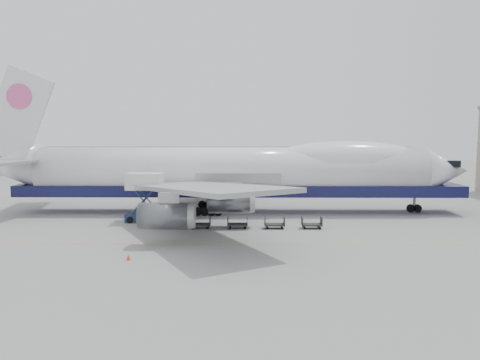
{
  "coord_description": "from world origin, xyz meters",
  "views": [
    {
      "loc": [
        1.83,
        -51.43,
        11.09
      ],
      "look_at": [
        1.22,
        6.0,
        5.05
      ],
      "focal_mm": 35.0,
      "sensor_mm": 36.0,
      "label": 1
    }
  ],
  "objects": [
    {
      "name": "hangar",
      "position": [
        -10.0,
        70.0,
        3.5
      ],
      "size": [
        110.0,
        8.0,
        7.0
      ],
      "primitive_type": "cube",
      "color": "slate",
      "rests_on": "ground"
    },
    {
      "name": "catering_truck",
      "position": [
        -10.36,
        4.85,
        3.43
      ],
      "size": [
        4.74,
        3.44,
        6.01
      ],
      "rotation": [
        0.0,
        0.0,
        -0.07
      ],
      "color": "navy",
      "rests_on": "ground"
    },
    {
      "name": "dolly_3",
      "position": [
        5.22,
        1.14,
        0.53
      ],
      "size": [
        2.3,
        1.35,
        1.3
      ],
      "color": "#2D2D30",
      "rests_on": "ground"
    },
    {
      "name": "dolly_1",
      "position": [
        -3.25,
        1.14,
        0.53
      ],
      "size": [
        2.3,
        1.35,
        1.3
      ],
      "color": "#2D2D30",
      "rests_on": "ground"
    },
    {
      "name": "dolly_2",
      "position": [
        0.98,
        1.14,
        0.53
      ],
      "size": [
        2.3,
        1.35,
        1.3
      ],
      "color": "#2D2D30",
      "rests_on": "ground"
    },
    {
      "name": "apron_line",
      "position": [
        0.0,
        -6.0,
        0.01
      ],
      "size": [
        60.0,
        0.15,
        0.01
      ],
      "primitive_type": "cube",
      "color": "gold",
      "rests_on": "ground"
    },
    {
      "name": "dolly_4",
      "position": [
        9.46,
        1.14,
        0.53
      ],
      "size": [
        2.3,
        1.35,
        1.3
      ],
      "color": "#2D2D30",
      "rests_on": "ground"
    },
    {
      "name": "traffic_cone",
      "position": [
        -8.23,
        -12.14,
        0.25
      ],
      "size": [
        0.36,
        0.36,
        0.53
      ],
      "rotation": [
        0.0,
        0.0,
        -0.04
      ],
      "color": "#E9430C",
      "rests_on": "ground"
    },
    {
      "name": "dolly_0",
      "position": [
        -7.49,
        1.14,
        0.53
      ],
      "size": [
        2.3,
        1.35,
        1.3
      ],
      "color": "#2D2D30",
      "rests_on": "ground"
    },
    {
      "name": "ground",
      "position": [
        0.0,
        0.0,
        0.0
      ],
      "size": [
        260.0,
        260.0,
        0.0
      ],
      "primitive_type": "plane",
      "color": "gray",
      "rests_on": "ground"
    },
    {
      "name": "airliner",
      "position": [
        0.64,
        12.0,
        5.62
      ],
      "size": [
        67.0,
        55.3,
        19.98
      ],
      "color": "white",
      "rests_on": "ground"
    }
  ]
}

